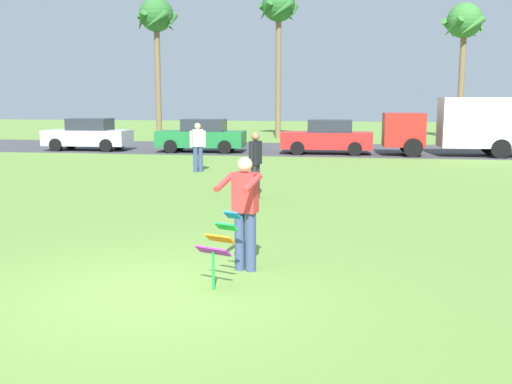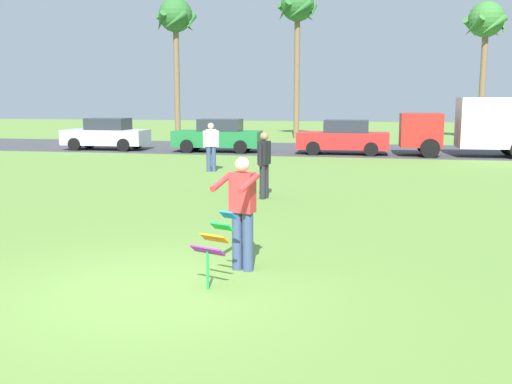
{
  "view_description": "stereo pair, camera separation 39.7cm",
  "coord_description": "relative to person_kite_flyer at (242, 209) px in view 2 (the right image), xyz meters",
  "views": [
    {
      "loc": [
        2.64,
        -7.24,
        2.59
      ],
      "look_at": [
        1.07,
        2.3,
        1.05
      ],
      "focal_mm": 41.4,
      "sensor_mm": 36.0,
      "label": 1
    },
    {
      "loc": [
        3.03,
        -7.17,
        2.59
      ],
      "look_at": [
        1.07,
        2.3,
        1.05
      ],
      "focal_mm": 41.4,
      "sensor_mm": 36.0,
      "label": 2
    }
  ],
  "objects": [
    {
      "name": "person_kite_flyer",
      "position": [
        0.0,
        0.0,
        0.0
      ],
      "size": [
        0.65,
        0.73,
        1.73
      ],
      "color": "#384772",
      "rests_on": "ground"
    },
    {
      "name": "palm_tree_right_near",
      "position": [
        -3.29,
        29.89,
        7.04
      ],
      "size": [
        2.58,
        2.71,
        9.48
      ],
      "color": "brown",
      "rests_on": "ground"
    },
    {
      "name": "ground_plane",
      "position": [
        -1.07,
        -1.28,
        -0.95
      ],
      "size": [
        120.0,
        120.0,
        0.0
      ],
      "primitive_type": "plane",
      "color": "olive"
    },
    {
      "name": "parked_car_green",
      "position": [
        -5.66,
        19.27,
        -0.18
      ],
      "size": [
        4.26,
        1.95,
        1.6
      ],
      "color": "#1E7238",
      "rests_on": "ground"
    },
    {
      "name": "parked_truck_red_cab",
      "position": [
        6.7,
        19.26,
        0.46
      ],
      "size": [
        6.74,
        2.21,
        2.62
      ],
      "color": "#B2231E",
      "rests_on": "ground"
    },
    {
      "name": "kite_held",
      "position": [
        -0.2,
        -0.81,
        -0.29
      ],
      "size": [
        0.57,
        0.72,
        1.02
      ],
      "color": "blue",
      "rests_on": "ground"
    },
    {
      "name": "road_strip",
      "position": [
        -1.07,
        21.66,
        -0.95
      ],
      "size": [
        120.0,
        8.0,
        0.01
      ],
      "primitive_type": "cube",
      "color": "#424247",
      "rests_on": "ground"
    },
    {
      "name": "person_walker_near",
      "position": [
        -0.91,
        6.45,
        -0.02
      ],
      "size": [
        0.3,
        0.55,
        1.73
      ],
      "color": "#26262B",
      "rests_on": "ground"
    },
    {
      "name": "parked_car_silver",
      "position": [
        -11.51,
        19.26,
        -0.18
      ],
      "size": [
        4.22,
        1.88,
        1.6
      ],
      "color": "silver",
      "rests_on": "ground"
    },
    {
      "name": "palm_tree_centre_far",
      "position": [
        8.05,
        29.85,
        5.93
      ],
      "size": [
        2.58,
        2.71,
        8.28
      ],
      "color": "brown",
      "rests_on": "ground"
    },
    {
      "name": "palm_tree_left_near",
      "position": [
        -10.67,
        27.77,
        6.38
      ],
      "size": [
        2.58,
        2.71,
        8.76
      ],
      "color": "brown",
      "rests_on": "ground"
    },
    {
      "name": "person_walker_far",
      "position": [
        -3.84,
        11.71,
        -0.02
      ],
      "size": [
        0.53,
        0.35,
        1.73
      ],
      "color": "#384772",
      "rests_on": "ground"
    },
    {
      "name": "parked_car_red",
      "position": [
        0.39,
        19.26,
        -0.18
      ],
      "size": [
        4.21,
        1.86,
        1.6
      ],
      "color": "red",
      "rests_on": "ground"
    }
  ]
}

